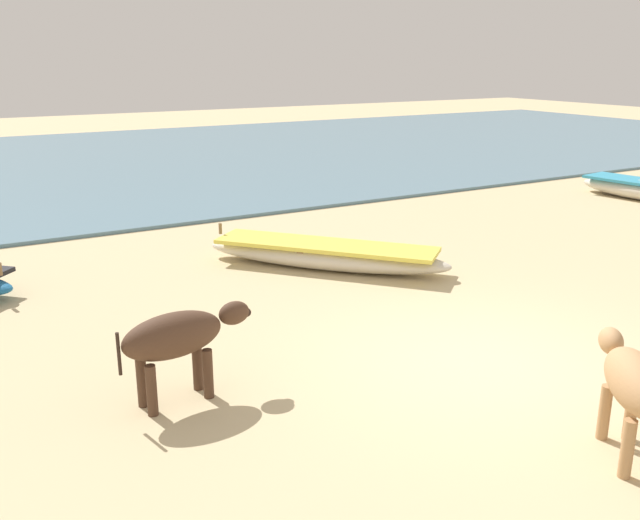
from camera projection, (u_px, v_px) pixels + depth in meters
The scene contains 5 objects.
ground at pixel (480, 363), 8.55m from camera, with size 80.00×80.00×0.00m, color #CCB789.
sea_water at pixel (106, 163), 24.01m from camera, with size 60.00×20.00×0.08m, color slate.
fishing_boat_1 at pixel (325, 254), 12.29m from camera, with size 3.61×4.00×0.65m.
cow_adult_tan at pixel (633, 383), 6.40m from camera, with size 1.14×1.43×1.03m.
cow_second_adult_dark at pixel (178, 338), 7.43m from camera, with size 1.58×0.59×1.02m.
Camera 1 is at (-5.63, -5.79, 3.64)m, focal length 39.06 mm.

